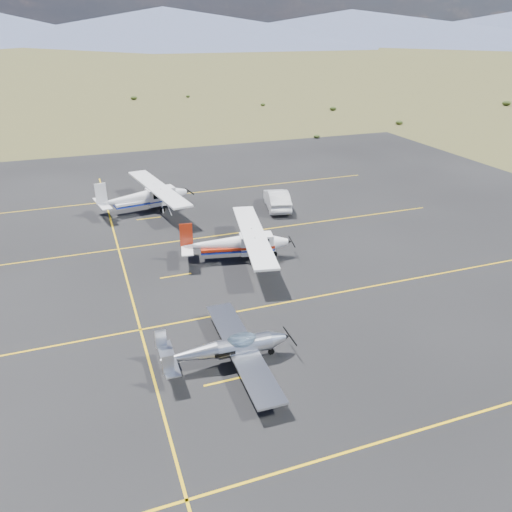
{
  "coord_description": "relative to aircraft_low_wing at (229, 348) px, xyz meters",
  "views": [
    {
      "loc": [
        -7.8,
        -20.85,
        14.61
      ],
      "look_at": [
        1.68,
        5.36,
        1.6
      ],
      "focal_mm": 35.0,
      "sensor_mm": 36.0,
      "label": 1
    }
  ],
  "objects": [
    {
      "name": "ground",
      "position": [
        2.44,
        2.31,
        -0.88
      ],
      "size": [
        1600.0,
        1600.0,
        0.0
      ],
      "primitive_type": "plane",
      "color": "#383D1C",
      "rests_on": "ground"
    },
    {
      "name": "apron",
      "position": [
        2.44,
        9.31,
        -0.88
      ],
      "size": [
        72.0,
        72.0,
        0.02
      ],
      "primitive_type": "cube",
      "color": "black",
      "rests_on": "ground"
    },
    {
      "name": "sedan",
      "position": [
        10.35,
        19.54,
        -0.04
      ],
      "size": [
        2.83,
        5.31,
        1.66
      ],
      "primitive_type": "imported",
      "rotation": [
        0.0,
        0.0,
        2.92
      ],
      "color": "silver",
      "rests_on": "apron"
    },
    {
      "name": "aircraft_plain",
      "position": [
        -0.45,
        22.77,
        0.44
      ],
      "size": [
        7.2,
        11.81,
        2.98
      ],
      "rotation": [
        0.0,
        0.0,
        0.17
      ],
      "color": "white",
      "rests_on": "apron"
    },
    {
      "name": "aircraft_cessna",
      "position": [
        3.94,
        10.88,
        0.35
      ],
      "size": [
        6.86,
        11.02,
        2.78
      ],
      "rotation": [
        0.0,
        0.0,
        -0.19
      ],
      "color": "white",
      "rests_on": "apron"
    },
    {
      "name": "aircraft_low_wing",
      "position": [
        0.0,
        0.0,
        0.0
      ],
      "size": [
        6.03,
        8.43,
        1.84
      ],
      "rotation": [
        0.0,
        0.0,
        -0.01
      ],
      "color": "silver",
      "rests_on": "apron"
    }
  ]
}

